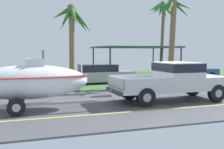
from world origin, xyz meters
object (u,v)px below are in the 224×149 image
Objects in this scene: carport_awning at (135,48)px; palm_tree_near_right at (73,24)px; palm_tree_near_left at (172,21)px; parked_sedan_far at (188,71)px; pickup_truck_towing at (177,79)px; boat_on_trailer at (29,82)px; parked_sedan_near at (100,74)px; palm_tree_mid at (163,16)px.

palm_tree_near_right is at bearing -139.38° from carport_awning.
palm_tree_near_left is 6.75m from palm_tree_near_right.
pickup_truck_towing is at bearing -126.98° from parked_sedan_far.
parked_sedan_far is (12.80, 8.16, -0.44)m from boat_on_trailer.
palm_tree_near_left is at bearing -140.87° from parked_sedan_far.
carport_awning is 9.15m from palm_tree_near_right.
palm_tree_near_left is 1.13× the size of palm_tree_near_right.
pickup_truck_towing is at bearing 0.00° from boat_on_trailer.
palm_tree_near_left reaches higher than pickup_truck_towing.
pickup_truck_towing reaches higher than parked_sedan_near.
parked_sedan_near is at bearing -146.70° from palm_tree_mid.
palm_tree_near_left reaches higher than carport_awning.
parked_sedan_far is at bearing 53.02° from pickup_truck_towing.
palm_tree_near_left is at bearing 61.54° from pickup_truck_towing.
parked_sedan_far is at bearing 9.26° from palm_tree_near_right.
boat_on_trailer is at bearing -180.00° from pickup_truck_towing.
boat_on_trailer is at bearing -135.27° from palm_tree_mid.
palm_tree_mid reaches higher than parked_sedan_near.
palm_tree_near_right reaches higher than parked_sedan_near.
pickup_truck_towing reaches higher than parked_sedan_far.
carport_awning is (-2.90, 4.30, 1.97)m from parked_sedan_far.
palm_tree_near_right is (-2.11, -1.14, 3.40)m from parked_sedan_near.
pickup_truck_towing is 1.20× the size of parked_sedan_far.
carport_awning is at bearing 75.41° from pickup_truck_towing.
carport_awning is (9.90, 12.46, 1.53)m from boat_on_trailer.
boat_on_trailer reaches higher than parked_sedan_near.
carport_awning is at bearing 40.62° from palm_tree_near_right.
carport_awning is at bearing 51.54° from boat_on_trailer.
palm_tree_near_right reaches higher than parked_sedan_far.
parked_sedan_near is 7.67m from parked_sedan_far.
carport_awning is 4.42m from palm_tree_mid.
parked_sedan_near is 10.69m from palm_tree_mid.
palm_tree_near_right is at bearing -147.69° from palm_tree_mid.
palm_tree_mid is (6.34, 12.87, 4.77)m from pickup_truck_towing.
palm_tree_near_right is at bearing -170.74° from parked_sedan_far.
palm_tree_near_right reaches higher than pickup_truck_towing.
parked_sedan_far is at bearing 39.13° from palm_tree_near_left.
palm_tree_near_left is at bearing -7.78° from palm_tree_near_right.
parked_sedan_far is at bearing 3.36° from parked_sedan_near.
palm_tree_near_right is (-6.86, -5.89, 1.42)m from carport_awning.
carport_awning is at bearing 44.95° from parked_sedan_near.
parked_sedan_far is (6.14, 8.16, -0.34)m from pickup_truck_towing.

